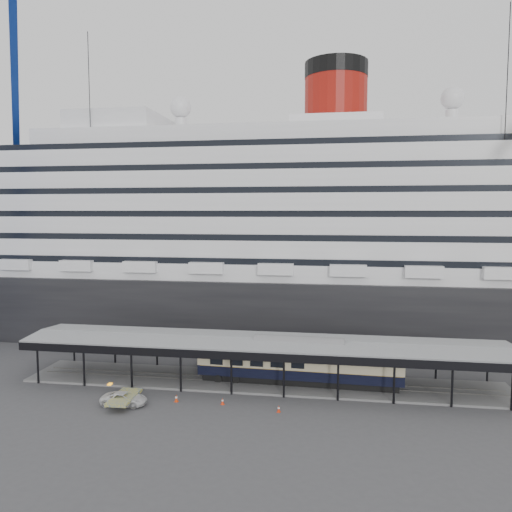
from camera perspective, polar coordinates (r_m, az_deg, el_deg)
The scene contains 8 objects.
ground at distance 55.68m, azimuth 0.01°, elevation -16.00°, with size 200.00×200.00×0.00m, color #3B3B3E.
cruise_ship at distance 83.73m, azimuth 3.45°, elevation 3.91°, with size 130.00×30.00×43.90m.
platform_canopy at distance 59.58m, azimuth 0.78°, elevation -12.17°, with size 56.00×9.18×5.30m.
port_truck at distance 55.57m, azimuth -14.84°, elevation -15.49°, with size 2.18×4.73×1.31m, color silver.
pullman_carriage at distance 59.03m, azimuth 4.90°, elevation -11.93°, with size 23.54×3.86×23.02m.
traffic_cone_left at distance 55.41m, azimuth -9.10°, elevation -15.75°, with size 0.48×0.48×0.78m.
traffic_cone_mid at distance 54.20m, azimuth -3.85°, elevation -16.23°, with size 0.47×0.47×0.69m.
traffic_cone_right at distance 52.29m, azimuth 2.61°, elevation -17.04°, with size 0.39×0.39×0.70m.
Camera 1 is at (8.06, -51.33, 20.00)m, focal length 35.00 mm.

